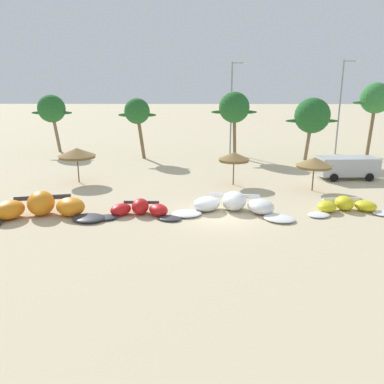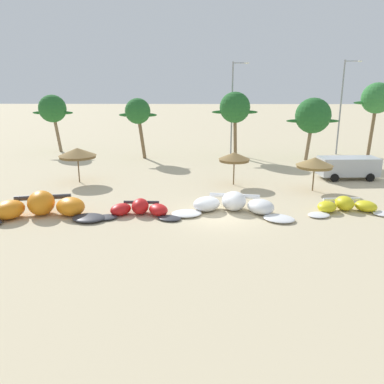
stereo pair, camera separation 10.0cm
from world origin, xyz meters
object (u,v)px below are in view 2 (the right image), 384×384
Objects in this scene: palm_center_left at (313,116)px; palm_center_right at (377,99)px; beach_umbrella_near_palms at (315,163)px; lamppost_west_center at (342,103)px; palm_left at (138,112)px; beach_umbrella_near_van at (77,153)px; kite_center at (346,206)px; palm_left_of_gap at (235,108)px; kite_far_left at (40,208)px; kite_left at (140,209)px; beach_umbrella_middle at (234,157)px; kite_left_of_center at (233,205)px; parked_van at (347,166)px; lamppost_west at (233,104)px; palm_leftmost at (53,109)px.

palm_center_right reaches higher than palm_center_left.
beach_umbrella_near_palms is 0.27× the size of lamppost_west_center.
beach_umbrella_near_palms is 20.08m from palm_left.
kite_center is at bearing -20.97° from beach_umbrella_near_van.
kite_center is 0.84× the size of palm_left_of_gap.
kite_far_left is at bearing -88.78° from beach_umbrella_near_van.
beach_umbrella_middle is at bearing 50.10° from kite_left.
beach_umbrella_middle reaches higher than beach_umbrella_near_palms.
kite_far_left is at bearing -175.88° from kite_center.
palm_left_of_gap reaches higher than beach_umbrella_near_palms.
palm_left is at bearing 98.35° from kite_left.
beach_umbrella_near_van is 0.38× the size of palm_center_right.
beach_umbrella_near_palms reaches higher than kite_left_of_center.
kite_center is at bearing -107.06° from lamppost_west_center.
beach_umbrella_near_palms is 5.60m from parked_van.
parked_van is at bearing -84.50° from palm_center_left.
palm_center_left is (21.48, 9.95, 2.16)m from beach_umbrella_near_van.
palm_center_left is at bearing -139.04° from lamppost_west_center.
kite_left is at bearing -130.00° from palm_center_left.
kite_left is at bearing -108.68° from lamppost_west.
kite_left reaches higher than kite_center.
palm_center_left is at bearing 61.57° from kite_left_of_center.
parked_van is 0.75× the size of palm_leftmost.
beach_umbrella_near_van is (-12.00, 7.57, 1.96)m from kite_left_of_center.
kite_far_left reaches higher than kite_center.
parked_van is 9.14m from palm_center_left.
kite_left_of_center is at bearing -138.50° from parked_van.
kite_far_left is 1.04× the size of kite_left_of_center.
palm_center_right is at bearing -5.38° from lamppost_west.
lamppost_west is (10.21, 3.00, 0.68)m from palm_left.
palm_center_left is 7.80m from palm_center_right.
beach_umbrella_near_palms reaches higher than kite_far_left.
lamppost_west_center is at bearing -2.19° from palm_leftmost.
lamppost_west reaches higher than palm_center_left.
palm_left is (3.39, 10.66, 2.49)m from beach_umbrella_near_van.
kite_far_left is 6.00m from kite_left.
palm_leftmost is 28.97m from palm_center_left.
kite_far_left is 19.04m from kite_center.
palm_center_right is at bearing 49.76° from kite_left_of_center.
parked_van is at bearing 45.22° from beach_umbrella_near_palms.
palm_center_left reaches higher than kite_center.
palm_left is 0.91× the size of palm_left_of_gap.
beach_umbrella_near_van is at bearing -156.96° from palm_center_right.
kite_left_of_center is 21.90m from lamppost_west.
kite_center is at bearing -81.43° from beach_umbrella_near_palms.
parked_van is 0.77× the size of palm_center_left.
kite_left_of_center is 1.21× the size of palm_center_left.
parked_van is at bearing -48.88° from palm_left_of_gap.
palm_left_of_gap is at bearing 69.42° from kite_left.
parked_van reaches higher than kite_center.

